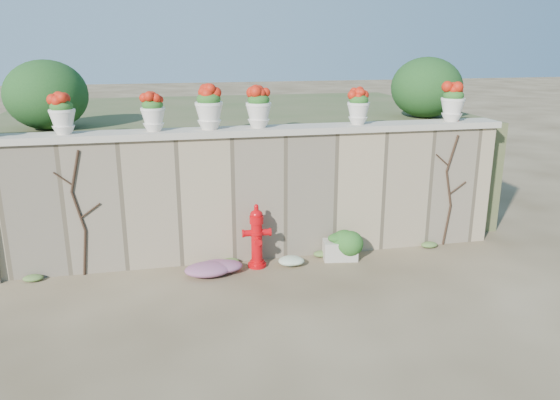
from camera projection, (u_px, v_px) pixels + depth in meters
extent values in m
plane|color=#4C3D26|center=(282.00, 305.00, 7.28)|extent=(80.00, 80.00, 0.00)
cube|color=#998566|center=(258.00, 196.00, 8.68)|extent=(8.00, 0.40, 2.00)
cube|color=#BDB5A0|center=(257.00, 131.00, 8.38)|extent=(8.10, 0.52, 0.10)
cube|color=#384C23|center=(231.00, 156.00, 11.68)|extent=(9.00, 6.00, 2.00)
ellipsoid|color=#143814|center=(46.00, 95.00, 8.71)|extent=(1.30, 1.30, 1.10)
ellipsoid|color=#143814|center=(426.00, 87.00, 10.07)|extent=(1.30, 1.30, 1.10)
cylinder|color=black|center=(85.00, 253.00, 8.11)|extent=(0.12, 0.04, 0.70)
cylinder|color=black|center=(78.00, 211.00, 7.92)|extent=(0.17, 0.04, 0.61)
cylinder|color=black|center=(75.00, 171.00, 7.76)|extent=(0.18, 0.04, 0.61)
cylinder|color=black|center=(90.00, 211.00, 7.96)|extent=(0.30, 0.02, 0.22)
cylinder|color=black|center=(63.00, 179.00, 7.75)|extent=(0.25, 0.02, 0.21)
cylinder|color=black|center=(447.00, 225.00, 9.32)|extent=(0.12, 0.04, 0.70)
cylinder|color=black|center=(449.00, 189.00, 9.14)|extent=(0.17, 0.04, 0.61)
cylinder|color=black|center=(452.00, 153.00, 8.97)|extent=(0.18, 0.04, 0.61)
cylinder|color=black|center=(458.00, 188.00, 9.17)|extent=(0.30, 0.02, 0.22)
cylinder|color=black|center=(442.00, 160.00, 8.96)|extent=(0.25, 0.02, 0.21)
cylinder|color=#BF070C|center=(257.00, 265.00, 8.50)|extent=(0.28, 0.28, 0.05)
cylinder|color=#BF070C|center=(257.00, 242.00, 8.39)|extent=(0.17, 0.17, 0.63)
cylinder|color=#BF070C|center=(257.00, 233.00, 8.35)|extent=(0.21, 0.21, 0.04)
cylinder|color=#BF070C|center=(256.00, 220.00, 8.29)|extent=(0.21, 0.21, 0.12)
ellipsoid|color=#BF070C|center=(256.00, 213.00, 8.26)|extent=(0.19, 0.19, 0.14)
cylinder|color=#BF070C|center=(256.00, 208.00, 8.24)|extent=(0.07, 0.07, 0.10)
cylinder|color=#BF070C|center=(247.00, 233.00, 8.33)|extent=(0.15, 0.11, 0.10)
cylinder|color=#BF070C|center=(266.00, 232.00, 8.37)|extent=(0.15, 0.11, 0.10)
cylinder|color=#BF070C|center=(258.00, 241.00, 8.27)|extent=(0.09, 0.10, 0.09)
cube|color=#BDB5A0|center=(340.00, 250.00, 8.75)|extent=(0.58, 0.39, 0.31)
ellipsoid|color=#1E5119|center=(340.00, 238.00, 8.69)|extent=(0.44, 0.31, 0.16)
ellipsoid|color=#1E5119|center=(347.00, 241.00, 8.72)|extent=(0.65, 0.58, 0.61)
ellipsoid|color=#B9259E|center=(215.00, 267.00, 8.19)|extent=(0.92, 0.61, 0.24)
ellipsoid|color=white|center=(297.00, 261.00, 8.45)|extent=(0.55, 0.44, 0.20)
ellipsoid|color=#1E5119|center=(61.00, 106.00, 7.68)|extent=(0.31, 0.31, 0.19)
ellipsoid|color=#B71D0B|center=(61.00, 101.00, 7.66)|extent=(0.28, 0.28, 0.20)
ellipsoid|color=#1E5119|center=(152.00, 105.00, 7.95)|extent=(0.31, 0.31, 0.18)
ellipsoid|color=#B71D0B|center=(152.00, 100.00, 7.92)|extent=(0.27, 0.27, 0.19)
ellipsoid|color=#1E5119|center=(209.00, 99.00, 8.09)|extent=(0.36, 0.36, 0.22)
ellipsoid|color=#B71D0B|center=(208.00, 93.00, 8.07)|extent=(0.32, 0.32, 0.23)
ellipsoid|color=#1E5119|center=(258.00, 100.00, 8.26)|extent=(0.34, 0.34, 0.20)
ellipsoid|color=#B71D0B|center=(258.00, 94.00, 8.23)|extent=(0.29, 0.29, 0.21)
ellipsoid|color=#1E5119|center=(359.00, 100.00, 8.60)|extent=(0.31, 0.31, 0.18)
ellipsoid|color=#B71D0B|center=(359.00, 95.00, 8.58)|extent=(0.27, 0.27, 0.19)
ellipsoid|color=#1E5119|center=(453.00, 95.00, 8.92)|extent=(0.34, 0.34, 0.20)
ellipsoid|color=#B71D0B|center=(454.00, 90.00, 8.90)|extent=(0.29, 0.29, 0.21)
ellipsoid|color=#1E5119|center=(454.00, 108.00, 8.99)|extent=(0.20, 0.20, 0.14)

